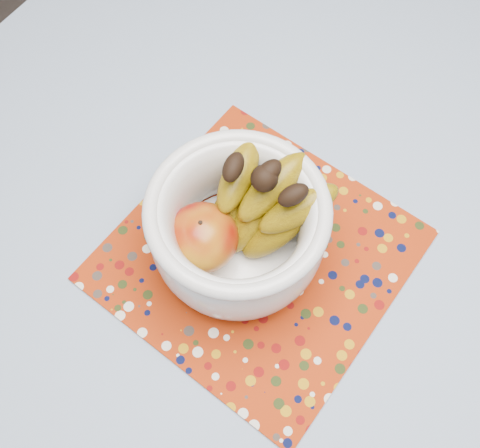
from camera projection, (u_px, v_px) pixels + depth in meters
The scene contains 4 objects.
table at pixel (340, 245), 0.85m from camera, with size 1.20×1.20×0.75m.
tablecloth at pixel (349, 221), 0.78m from camera, with size 1.32×1.32×0.01m, color #6484A7.
placemat at pixel (257, 255), 0.74m from camera, with size 0.35×0.35×0.00m, color #902507.
fruit_bowl at pixel (244, 222), 0.68m from camera, with size 0.23×0.23×0.17m.
Camera 1 is at (0.07, -0.37, 1.45)m, focal length 42.00 mm.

